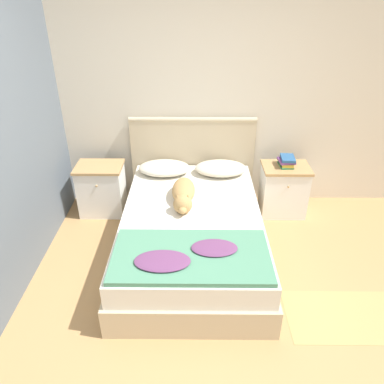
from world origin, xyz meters
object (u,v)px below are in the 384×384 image
(pillow_left, at_px, (164,168))
(book_stack, at_px, (287,161))
(nightstand_left, at_px, (102,189))
(dog, at_px, (183,194))
(pillow_right, at_px, (221,168))
(nightstand_right, at_px, (283,190))
(bed, at_px, (192,234))

(pillow_left, relative_size, book_stack, 2.68)
(pillow_left, bearing_deg, nightstand_left, -177.53)
(dog, bearing_deg, pillow_right, 56.45)
(dog, bearing_deg, book_stack, 27.58)
(nightstand_left, xyz_separation_m, book_stack, (2.08, 0.02, 0.35))
(nightstand_right, relative_size, pillow_right, 1.04)
(nightstand_left, distance_m, dog, 1.15)
(pillow_left, height_order, dog, dog)
(nightstand_left, relative_size, pillow_right, 1.04)
(nightstand_left, height_order, nightstand_right, same)
(nightstand_left, relative_size, nightstand_right, 1.00)
(book_stack, bearing_deg, dog, -152.42)
(bed, relative_size, pillow_left, 3.62)
(dog, height_order, book_stack, book_stack)
(nightstand_right, relative_size, book_stack, 2.77)
(bed, distance_m, nightstand_left, 1.30)
(pillow_left, xyz_separation_m, pillow_right, (0.63, 0.00, 0.00))
(bed, bearing_deg, pillow_right, 68.53)
(pillow_right, bearing_deg, nightstand_left, -178.68)
(bed, xyz_separation_m, nightstand_right, (1.04, 0.77, 0.06))
(bed, bearing_deg, nightstand_left, 143.45)
(nightstand_left, height_order, dog, dog)
(bed, height_order, nightstand_right, nightstand_right)
(pillow_right, bearing_deg, pillow_left, 180.00)
(pillow_left, height_order, book_stack, book_stack)
(pillow_left, xyz_separation_m, dog, (0.23, -0.60, 0.02))
(nightstand_right, height_order, dog, dog)
(dog, bearing_deg, nightstand_left, 149.18)
(bed, relative_size, dog, 3.01)
(nightstand_left, distance_m, nightstand_right, 2.08)
(book_stack, bearing_deg, nightstand_left, -179.58)
(bed, distance_m, pillow_right, 0.92)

